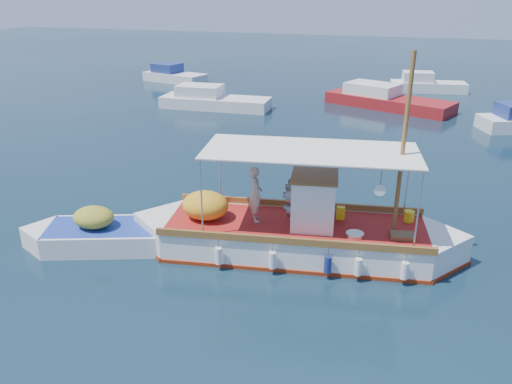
% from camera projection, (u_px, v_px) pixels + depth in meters
% --- Properties ---
extents(ground, '(160.00, 160.00, 0.00)m').
position_uv_depth(ground, '(284.00, 245.00, 16.83)').
color(ground, black).
rests_on(ground, ground).
extents(fishing_caique, '(10.84, 4.15, 6.70)m').
position_uv_depth(fishing_caique, '(293.00, 235.00, 16.21)').
color(fishing_caique, white).
rests_on(fishing_caique, ground).
extents(dinghy, '(6.23, 3.38, 1.62)m').
position_uv_depth(dinghy, '(119.00, 237.00, 16.64)').
color(dinghy, white).
rests_on(dinghy, ground).
extents(bg_boat_nw, '(7.90, 2.78, 1.80)m').
position_uv_depth(bg_boat_nw, '(212.00, 101.00, 35.72)').
color(bg_boat_nw, silver).
rests_on(bg_boat_nw, ground).
extents(bg_boat_n, '(9.42, 6.01, 1.80)m').
position_uv_depth(bg_boat_n, '(385.00, 100.00, 35.97)').
color(bg_boat_n, maroon).
rests_on(bg_boat_n, ground).
extents(bg_boat_far_w, '(6.26, 3.67, 1.80)m').
position_uv_depth(bg_boat_far_w, '(173.00, 76.00, 45.79)').
color(bg_boat_far_w, silver).
rests_on(bg_boat_far_w, ground).
extents(bg_boat_far_n, '(6.23, 2.85, 1.80)m').
position_uv_depth(bg_boat_far_n, '(426.00, 86.00, 41.42)').
color(bg_boat_far_n, silver).
rests_on(bg_boat_far_n, ground).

